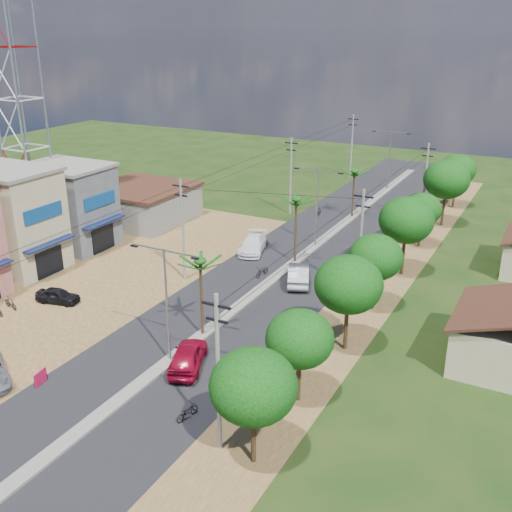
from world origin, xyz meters
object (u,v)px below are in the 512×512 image
at_px(car_white_far, 253,244).
at_px(car_parked_dark, 58,296).
at_px(car_silver_mid, 298,275).
at_px(car_red_near, 188,357).
at_px(moto_rider_east, 187,412).
at_px(roadside_sign, 41,378).

distance_m(car_white_far, car_parked_dark, 19.46).
xyz_separation_m(car_silver_mid, car_parked_dark, (-15.49, -12.59, -0.22)).
height_order(car_red_near, car_white_far, car_red_near).
height_order(car_red_near, moto_rider_east, car_red_near).
distance_m(car_white_far, roadside_sign, 26.75).
xyz_separation_m(car_white_far, car_parked_dark, (-8.36, -17.57, -0.17)).
xyz_separation_m(car_silver_mid, moto_rider_east, (2.25, -20.40, -0.40)).
distance_m(car_silver_mid, moto_rider_east, 20.53).
bearing_deg(car_red_near, car_parked_dark, -34.40).
relative_size(car_silver_mid, roadside_sign, 4.47).
xyz_separation_m(moto_rider_east, roadside_sign, (-10.00, -1.36, 0.03)).
height_order(car_parked_dark, moto_rider_east, car_parked_dark).
bearing_deg(roadside_sign, moto_rider_east, -1.63).
bearing_deg(car_parked_dark, car_white_far, -38.34).
relative_size(car_red_near, roadside_sign, 4.32).
height_order(car_silver_mid, car_white_far, car_silver_mid).
height_order(car_silver_mid, roadside_sign, car_silver_mid).
bearing_deg(moto_rider_east, car_parked_dark, -12.43).
distance_m(car_silver_mid, car_white_far, 8.70).
relative_size(car_parked_dark, moto_rider_east, 2.18).
height_order(car_red_near, car_silver_mid, car_silver_mid).
relative_size(car_red_near, car_silver_mid, 0.97).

